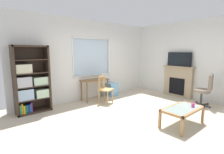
% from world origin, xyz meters
% --- Properties ---
extents(ground, '(6.34, 5.49, 0.02)m').
position_xyz_m(ground, '(0.00, 0.00, -0.01)').
color(ground, beige).
extents(wall_back_with_window, '(5.34, 0.15, 2.76)m').
position_xyz_m(wall_back_with_window, '(-0.01, 2.25, 1.37)').
color(wall_back_with_window, silver).
rests_on(wall_back_with_window, ground).
extents(wall_right, '(0.12, 4.69, 2.76)m').
position_xyz_m(wall_right, '(2.73, 0.00, 1.38)').
color(wall_right, silver).
rests_on(wall_right, ground).
extents(bookshelf, '(0.90, 0.38, 1.85)m').
position_xyz_m(bookshelf, '(-2.08, 2.01, 0.83)').
color(bookshelf, '#38281E').
rests_on(bookshelf, ground).
extents(desk_under_window, '(0.96, 0.47, 0.72)m').
position_xyz_m(desk_under_window, '(-0.04, 1.90, 0.61)').
color(desk_under_window, brown).
rests_on(desk_under_window, ground).
extents(wooden_chair, '(0.54, 0.53, 0.90)m').
position_xyz_m(wooden_chair, '(0.01, 1.38, 0.46)').
color(wooden_chair, tan).
rests_on(wooden_chair, ground).
extents(plastic_drawer_unit, '(0.35, 0.40, 0.49)m').
position_xyz_m(plastic_drawer_unit, '(0.76, 1.95, 0.24)').
color(plastic_drawer_unit, '#72ADDB').
rests_on(plastic_drawer_unit, ground).
extents(fireplace, '(0.26, 1.17, 1.15)m').
position_xyz_m(fireplace, '(2.57, 0.24, 0.58)').
color(fireplace, tan).
rests_on(fireplace, ground).
extents(tv, '(0.06, 0.90, 0.51)m').
position_xyz_m(tv, '(2.56, 0.24, 1.40)').
color(tv, black).
rests_on(tv, fireplace).
extents(office_chair, '(0.58, 0.57, 1.00)m').
position_xyz_m(office_chair, '(2.14, -0.88, 0.55)').
color(office_chair, '#7A6B5B').
rests_on(office_chair, ground).
extents(coffee_table, '(1.05, 0.56, 0.42)m').
position_xyz_m(coffee_table, '(0.32, -1.11, 0.36)').
color(coffee_table, '#8C9E99').
rests_on(coffee_table, ground).
extents(sippy_cup, '(0.07, 0.07, 0.09)m').
position_xyz_m(sippy_cup, '(0.55, -1.23, 0.46)').
color(sippy_cup, '#DB3D84').
rests_on(sippy_cup, coffee_table).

